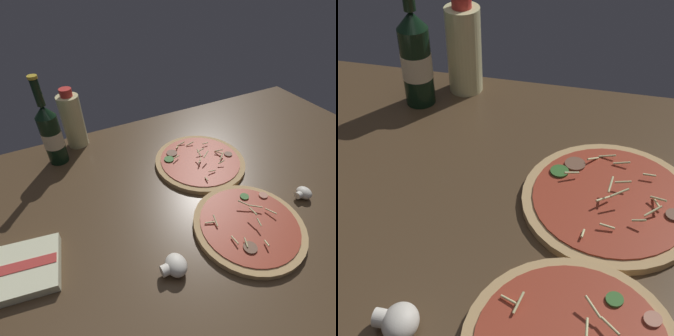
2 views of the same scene
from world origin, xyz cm
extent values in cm
cube|color=#4C3823|center=(0.00, 0.00, 1.25)|extent=(160.00, 90.00, 2.50)
cylinder|color=#B7755B|center=(17.09, -12.06, 4.53)|extent=(2.40, 2.40, 0.40)
cylinder|color=#336628|center=(12.18, -10.08, 4.53)|extent=(2.39, 2.39, 0.40)
cylinder|color=beige|center=(11.78, -14.85, 5.53)|extent=(2.60, 2.43, 0.55)
cylinder|color=beige|center=(-1.41, -13.20, 4.75)|extent=(2.34, 1.21, 0.47)
cylinder|color=beige|center=(0.49, -13.63, 5.11)|extent=(1.15, 3.21, 0.98)
cylinder|color=beige|center=(8.93, -16.60, 6.91)|extent=(0.51, 2.60, 0.43)
cylinder|color=beige|center=(9.43, -12.76, 5.87)|extent=(2.49, 2.64, 1.16)
cylinder|color=tan|center=(10.62, 9.92, 3.17)|extent=(29.05, 29.05, 1.33)
cylinder|color=#9E3823|center=(10.62, 9.92, 3.98)|extent=(25.56, 25.56, 0.30)
cylinder|color=brown|center=(3.93, 16.81, 4.33)|extent=(3.56, 3.56, 0.40)
cylinder|color=brown|center=(20.30, 7.78, 4.33)|extent=(2.59, 2.59, 0.40)
cylinder|color=#336628|center=(1.56, 14.33, 4.33)|extent=(3.17, 3.17, 0.40)
cylinder|color=beige|center=(17.00, 7.07, 5.17)|extent=(2.81, 2.30, 1.07)
cylinder|color=beige|center=(9.38, 8.21, 5.22)|extent=(2.58, 2.45, 0.85)
cylinder|color=beige|center=(9.24, 19.92, 4.58)|extent=(3.01, 0.40, 1.14)
cylinder|color=beige|center=(14.92, 4.43, 5.33)|extent=(2.16, 0.53, 1.00)
cylinder|color=beige|center=(17.57, 9.49, 4.83)|extent=(1.18, 3.33, 1.28)
cylinder|color=beige|center=(10.16, 10.07, 6.73)|extent=(0.79, 3.19, 1.02)
cylinder|color=beige|center=(12.16, 12.34, 5.65)|extent=(2.69, 0.52, 0.86)
cylinder|color=beige|center=(6.91, 0.66, 4.61)|extent=(0.59, 1.89, 0.60)
cylinder|color=beige|center=(10.33, 2.72, 4.80)|extent=(2.38, 0.51, 0.69)
cylinder|color=beige|center=(11.79, 18.30, 4.75)|extent=(2.87, 0.40, 1.06)
cylinder|color=beige|center=(17.79, 9.84, 5.36)|extent=(2.59, 1.63, 1.07)
cylinder|color=beige|center=(11.64, 8.45, 6.74)|extent=(2.93, 2.04, 0.90)
cylinder|color=beige|center=(3.71, 13.30, 5.27)|extent=(2.52, 1.32, 0.73)
cylinder|color=beige|center=(6.85, 18.57, 4.64)|extent=(2.12, 2.32, 1.29)
cylinder|color=beige|center=(16.43, 15.73, 5.05)|extent=(2.13, 0.41, 0.38)
cylinder|color=black|center=(-29.90, 32.58, 10.67)|extent=(6.07, 6.07, 16.34)
cone|color=black|center=(-29.90, 32.58, 20.59)|extent=(6.07, 6.07, 3.51)
cylinder|color=beige|center=(-29.90, 32.58, 10.99)|extent=(6.13, 6.13, 5.23)
cylinder|color=beige|center=(-22.09, 39.54, 11.58)|extent=(7.16, 7.16, 18.17)
cylinder|color=red|center=(-22.09, 39.54, 21.91)|extent=(3.94, 3.94, 2.48)
cylinder|color=white|center=(-16.34, -19.21, 4.44)|extent=(2.49, 2.49, 2.49)
ellipsoid|color=silver|center=(-14.12, -19.21, 4.44)|extent=(4.70, 5.53, 3.87)
camera|label=1|loc=(-29.25, -44.81, 56.54)|focal=28.00mm
camera|label=2|loc=(6.84, -52.45, 61.42)|focal=55.00mm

